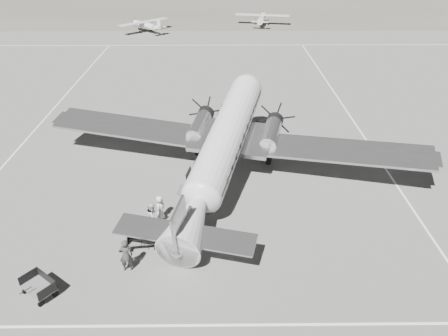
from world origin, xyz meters
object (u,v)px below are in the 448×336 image
(light_plane_left, at_px, (146,26))
(baggage_cart_far, at_px, (39,287))
(dc3_airliner, at_px, (224,147))
(ground_crew, at_px, (126,255))
(ramp_agent, at_px, (153,216))
(light_plane_right, at_px, (262,19))
(baggage_cart_near, at_px, (143,239))
(passenger, at_px, (160,208))

(light_plane_left, bearing_deg, baggage_cart_far, -130.92)
(dc3_airliner, bearing_deg, ground_crew, -104.65)
(dc3_airliner, xyz_separation_m, light_plane_left, (-12.92, 49.78, -1.81))
(baggage_cart_far, bearing_deg, ground_crew, 61.77)
(ground_crew, height_order, ramp_agent, ground_crew)
(light_plane_right, xyz_separation_m, baggage_cart_near, (-12.41, -63.01, -0.53))
(light_plane_left, distance_m, ground_crew, 59.72)
(baggage_cart_near, distance_m, ramp_agent, 1.73)
(light_plane_left, height_order, ramp_agent, light_plane_left)
(dc3_airliner, xyz_separation_m, light_plane_right, (7.56, 55.57, -1.78))
(dc3_airliner, bearing_deg, light_plane_left, 119.57)
(ramp_agent, relative_size, passenger, 1.16)
(light_plane_right, relative_size, ground_crew, 4.91)
(light_plane_right, height_order, baggage_cart_far, light_plane_right)
(light_plane_right, relative_size, passenger, 5.91)
(light_plane_right, height_order, baggage_cart_near, light_plane_right)
(dc3_airliner, relative_size, passenger, 17.45)
(dc3_airliner, height_order, baggage_cart_far, dc3_airliner)
(baggage_cart_far, xyz_separation_m, passenger, (5.44, 6.58, 0.32))
(light_plane_left, relative_size, baggage_cart_near, 5.44)
(dc3_airliner, xyz_separation_m, baggage_cart_near, (-4.85, -7.44, -2.31))
(baggage_cart_far, bearing_deg, light_plane_right, 113.76)
(light_plane_left, height_order, passenger, light_plane_left)
(light_plane_left, relative_size, passenger, 5.74)
(ramp_agent, bearing_deg, ground_crew, 170.94)
(ground_crew, relative_size, ramp_agent, 1.04)
(baggage_cart_far, xyz_separation_m, ramp_agent, (5.13, 5.45, 0.46))
(light_plane_right, bearing_deg, ground_crew, -90.99)
(baggage_cart_near, bearing_deg, ground_crew, -111.89)
(baggage_cart_near, height_order, passenger, passenger)
(dc3_airliner, relative_size, light_plane_right, 2.95)
(light_plane_left, bearing_deg, passenger, -124.89)
(baggage_cart_far, bearing_deg, ramp_agent, 84.83)
(dc3_airliner, xyz_separation_m, ground_crew, (-5.40, -9.47, -1.80))
(dc3_airliner, height_order, ramp_agent, dc3_airliner)
(baggage_cart_near, relative_size, ground_crew, 0.88)
(ground_crew, distance_m, passenger, 4.93)
(light_plane_left, xyz_separation_m, passenger, (8.80, -54.48, -0.16))
(passenger, bearing_deg, baggage_cart_near, 174.49)
(baggage_cart_near, height_order, ramp_agent, ramp_agent)
(light_plane_left, relative_size, ground_crew, 4.77)
(ramp_agent, bearing_deg, light_plane_left, 14.64)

